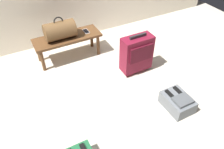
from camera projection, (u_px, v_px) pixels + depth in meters
ground_plane at (110, 94)px, 2.92m from camera, size 6.60×6.60×0.00m
bench at (68, 40)px, 3.34m from camera, size 1.00×0.36×0.38m
duffel_bag_brown at (60, 30)px, 3.18m from camera, size 0.44×0.26×0.34m
cell_phone at (86, 31)px, 3.41m from camera, size 0.07×0.14×0.01m
suitcase_upright_burgundy at (137, 53)px, 3.09m from camera, size 0.44×0.23×0.60m
backpack_grey at (177, 102)px, 2.69m from camera, size 0.28×0.38×0.21m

